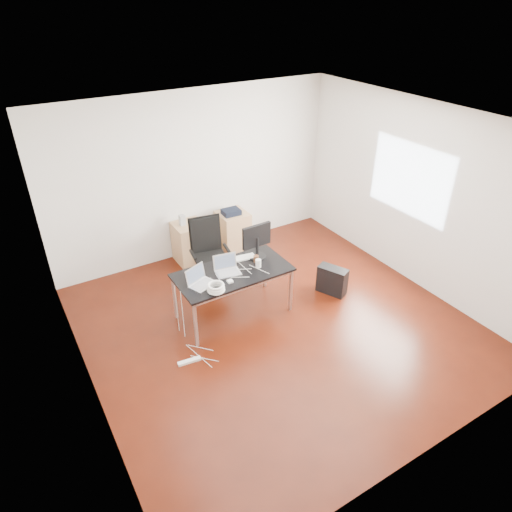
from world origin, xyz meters
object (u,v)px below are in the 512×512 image
office_chair (209,250)px  filing_cabinet_right (233,231)px  filing_cabinet_left (190,242)px  pc_tower (332,280)px  desk (233,275)px

office_chair → filing_cabinet_right: bearing=52.5°
filing_cabinet_left → pc_tower: 2.49m
filing_cabinet_left → pc_tower: bearing=-53.8°
filing_cabinet_left → filing_cabinet_right: (0.83, 0.00, 0.00)m
desk → filing_cabinet_right: 1.96m
filing_cabinet_left → desk: bearing=-92.9°
office_chair → filing_cabinet_right: size_ratio=1.54×
office_chair → pc_tower: bearing=-29.6°
desk → pc_tower: (1.56, -0.31, -0.46)m
filing_cabinet_left → pc_tower: (1.47, -2.01, -0.13)m
office_chair → filing_cabinet_left: (0.02, 0.78, -0.26)m
office_chair → desk: bearing=-84.3°
filing_cabinet_right → filing_cabinet_left: bearing=180.0°
office_chair → filing_cabinet_left: size_ratio=1.54×
filing_cabinet_left → filing_cabinet_right: same height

